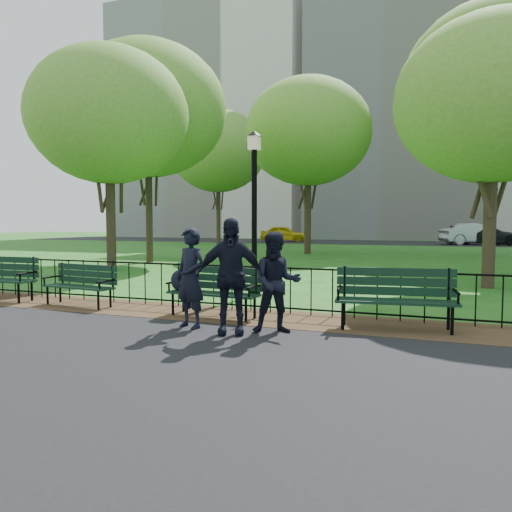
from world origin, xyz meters
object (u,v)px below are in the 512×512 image
at_px(park_bench_main, 203,284).
at_px(lamppost, 254,206).
at_px(tree_far_e, 496,80).
at_px(sedan_dark, 486,235).
at_px(person_right, 230,276).
at_px(sedan_silver, 474,234).
at_px(taxi, 284,234).
at_px(tree_far_w, 218,151).
at_px(park_bench_left_b, 0,273).
at_px(park_bench_right_a, 396,292).
at_px(tree_mid_w, 148,110).
at_px(park_bench_left_a, 82,280).
at_px(tree_near_w, 109,116).
at_px(person_left, 191,278).
at_px(person_mid, 277,282).
at_px(tree_near_e, 494,100).
at_px(tree_far_c, 308,132).

relative_size(park_bench_main, lamppost, 0.46).
xyz_separation_m(tree_far_e, sedan_dark, (0.73, 13.63, -7.76)).
bearing_deg(person_right, sedan_silver, 62.06).
bearing_deg(taxi, tree_far_w, 140.34).
bearing_deg(park_bench_left_b, taxi, 94.51).
distance_m(park_bench_right_a, lamppost, 4.66).
bearing_deg(taxi, park_bench_left_b, 174.39).
bearing_deg(sedan_silver, tree_far_w, 83.51).
relative_size(tree_mid_w, person_right, 5.17).
xyz_separation_m(park_bench_left_a, sedan_dark, (9.86, 32.31, 0.21)).
xyz_separation_m(lamppost, tree_near_w, (-7.08, 3.98, 3.39)).
bearing_deg(person_right, person_left, 147.22).
bearing_deg(sedan_dark, person_mid, 170.02).
bearing_deg(park_bench_main, person_mid, -21.84).
bearing_deg(tree_far_e, tree_near_w, -138.16).
height_order(person_mid, taxi, person_mid).
bearing_deg(park_bench_left_a, sedan_dark, 79.59).
xyz_separation_m(tree_near_e, tree_far_e, (1.03, 12.58, 3.62)).
bearing_deg(park_bench_right_a, tree_far_c, 101.44).
bearing_deg(tree_near_e, person_mid, -116.57).
distance_m(tree_near_e, tree_far_e, 13.13).
bearing_deg(sedan_silver, tree_near_e, 153.42).
relative_size(park_bench_main, tree_near_e, 0.25).
xyz_separation_m(person_right, taxi, (-9.87, 33.78, -0.22)).
bearing_deg(tree_far_c, person_mid, -76.51).
xyz_separation_m(park_bench_left_b, tree_far_e, (11.37, 18.69, 7.91)).
bearing_deg(park_bench_left_a, person_left, -12.74).
distance_m(tree_far_c, sedan_silver, 17.96).
relative_size(tree_near_e, tree_mid_w, 0.76).
relative_size(park_bench_left_a, sedan_silver, 0.35).
relative_size(tree_near_w, person_mid, 5.00).
height_order(park_bench_left_a, tree_mid_w, tree_mid_w).
distance_m(lamppost, tree_near_w, 8.80).
bearing_deg(person_right, park_bench_left_b, 149.06).
bearing_deg(person_right, park_bench_left_a, 142.54).
height_order(park_bench_left_b, lamppost, lamppost).
relative_size(tree_near_e, person_right, 3.91).
xyz_separation_m(lamppost, tree_far_w, (-11.99, 23.57, 4.92)).
height_order(park_bench_main, taxi, taxi).
bearing_deg(park_bench_left_b, tree_far_c, 80.47).
relative_size(park_bench_right_a, tree_mid_w, 0.21).
height_order(park_bench_right_a, tree_far_c, tree_far_c).
xyz_separation_m(park_bench_main, tree_far_e, (6.28, 18.77, 7.91)).
bearing_deg(sedan_silver, person_mid, 147.80).
bearing_deg(tree_mid_w, lamppost, -44.00).
height_order(lamppost, sedan_dark, lamppost).
distance_m(tree_mid_w, taxi, 23.13).
xyz_separation_m(park_bench_right_a, tree_mid_w, (-11.19, 10.13, 5.85)).
relative_size(taxi, sedan_silver, 0.83).
bearing_deg(tree_far_w, person_mid, -63.17).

